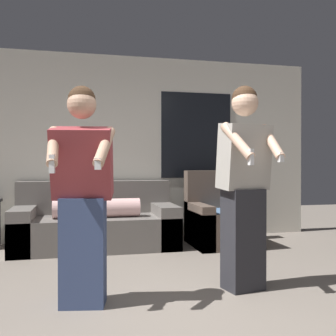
{
  "coord_description": "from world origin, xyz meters",
  "views": [
    {
      "loc": [
        -0.71,
        -2.53,
        1.1
      ],
      "look_at": [
        0.01,
        0.64,
        1.07
      ],
      "focal_mm": 42.0,
      "sensor_mm": 36.0,
      "label": 1
    }
  ],
  "objects_px": {
    "couch": "(96,224)",
    "person_right": "(244,185)",
    "person_left": "(83,195)",
    "armchair": "(221,221)"
  },
  "relations": [
    {
      "from": "couch",
      "to": "person_right",
      "type": "height_order",
      "value": "person_right"
    },
    {
      "from": "person_right",
      "to": "person_left",
      "type": "bearing_deg",
      "value": -175.78
    },
    {
      "from": "couch",
      "to": "person_left",
      "type": "distance_m",
      "value": 2.27
    },
    {
      "from": "couch",
      "to": "armchair",
      "type": "height_order",
      "value": "armchair"
    },
    {
      "from": "person_right",
      "to": "armchair",
      "type": "bearing_deg",
      "value": 75.16
    },
    {
      "from": "couch",
      "to": "person_right",
      "type": "distance_m",
      "value": 2.48
    },
    {
      "from": "couch",
      "to": "person_left",
      "type": "bearing_deg",
      "value": -95.28
    },
    {
      "from": "person_left",
      "to": "person_right",
      "type": "distance_m",
      "value": 1.39
    },
    {
      "from": "armchair",
      "to": "person_right",
      "type": "height_order",
      "value": "person_right"
    },
    {
      "from": "armchair",
      "to": "person_left",
      "type": "distance_m",
      "value": 2.78
    }
  ]
}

